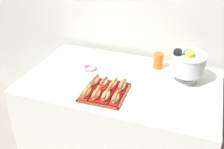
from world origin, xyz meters
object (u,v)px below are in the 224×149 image
(hot_dog_3, at_px, (116,98))
(punch_bowl, at_px, (187,63))
(hot_dog_0, at_px, (87,92))
(buffet_table, at_px, (120,115))
(donut, at_px, (89,67))
(hot_dog_6, at_px, (113,85))
(hot_dog_7, at_px, (122,86))
(hot_dog_2, at_px, (106,96))
(cup_stack, at_px, (158,61))
(hot_dog_4, at_px, (95,81))
(serving_tray, at_px, (105,93))
(hot_dog_5, at_px, (104,83))
(hot_dog_1, at_px, (96,94))

(hot_dog_3, height_order, punch_bowl, punch_bowl)
(hot_dog_0, relative_size, punch_bowl, 0.60)
(buffet_table, distance_m, hot_dog_0, 0.54)
(buffet_table, xyz_separation_m, donut, (-0.33, 0.08, 0.39))
(hot_dog_3, distance_m, punch_bowl, 0.66)
(hot_dog_6, bearing_deg, hot_dog_7, 2.06)
(hot_dog_2, bearing_deg, cup_stack, 67.46)
(hot_dog_0, bearing_deg, hot_dog_6, 49.78)
(hot_dog_7, bearing_deg, hot_dog_4, -177.94)
(cup_stack, bearing_deg, serving_tray, -118.90)
(hot_dog_3, xyz_separation_m, cup_stack, (0.18, 0.62, 0.04))
(hot_dog_4, height_order, hot_dog_5, hot_dog_4)
(donut, bearing_deg, hot_dog_1, -58.67)
(hot_dog_2, bearing_deg, hot_dog_0, -177.94)
(hot_dog_0, bearing_deg, hot_dog_4, 92.06)
(buffet_table, relative_size, hot_dog_6, 8.91)
(hot_dog_7, bearing_deg, hot_dog_2, -112.39)
(hot_dog_7, relative_size, donut, 1.24)
(serving_tray, bearing_deg, hot_dog_4, 145.80)
(serving_tray, xyz_separation_m, hot_dog_6, (0.03, 0.08, 0.03))
(cup_stack, xyz_separation_m, donut, (-0.57, -0.23, -0.05))
(serving_tray, bearing_deg, punch_bowl, 35.96)
(hot_dog_1, xyz_separation_m, hot_dog_2, (0.07, 0.00, 0.00))
(hot_dog_4, bearing_deg, hot_dog_0, -87.94)
(hot_dog_4, relative_size, punch_bowl, 0.53)
(hot_dog_3, bearing_deg, hot_dog_5, 134.33)
(hot_dog_3, bearing_deg, hot_dog_0, -177.94)
(hot_dog_0, height_order, punch_bowl, punch_bowl)
(hot_dog_0, height_order, hot_dog_7, same)
(hot_dog_0, bearing_deg, cup_stack, 56.96)
(hot_dog_1, distance_m, hot_dog_2, 0.08)
(hot_dog_5, height_order, cup_stack, cup_stack)
(cup_stack, bearing_deg, punch_bowl, -28.32)
(serving_tray, relative_size, hot_dog_5, 2.45)
(hot_dog_3, bearing_deg, hot_dog_6, 116.50)
(punch_bowl, bearing_deg, hot_dog_4, -154.19)
(buffet_table, bearing_deg, hot_dog_2, -92.50)
(hot_dog_0, relative_size, hot_dog_1, 1.03)
(hot_dog_1, bearing_deg, hot_dog_0, -177.94)
(serving_tray, xyz_separation_m, punch_bowl, (0.55, 0.40, 0.16))
(buffet_table, height_order, hot_dog_6, hot_dog_6)
(buffet_table, height_order, hot_dog_2, hot_dog_2)
(hot_dog_3, xyz_separation_m, donut, (-0.39, 0.39, -0.02))
(hot_dog_3, bearing_deg, cup_stack, 73.52)
(hot_dog_7, xyz_separation_m, cup_stack, (0.19, 0.45, 0.03))
(hot_dog_3, distance_m, hot_dog_5, 0.22)
(cup_stack, bearing_deg, hot_dog_7, -112.59)
(buffet_table, bearing_deg, hot_dog_5, -122.19)
(buffet_table, relative_size, hot_dog_3, 10.14)
(hot_dog_2, xyz_separation_m, hot_dog_7, (0.07, 0.17, -0.00))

